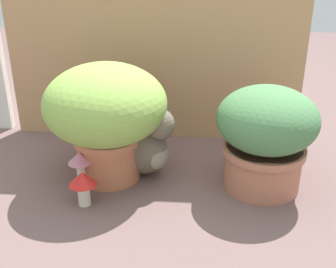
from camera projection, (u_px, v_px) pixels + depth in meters
ground_plane at (144, 192)px, 1.51m from camera, size 6.00×6.00×0.00m
cardboard_backdrop at (154, 33)px, 1.76m from camera, size 1.26×0.03×0.93m
grass_planter at (106, 112)px, 1.50m from camera, size 0.44×0.44×0.43m
leafy_planter at (266, 134)px, 1.46m from camera, size 0.35×0.35×0.37m
cat at (141, 144)px, 1.58m from camera, size 0.34×0.30×0.32m
mushroom_ornament_red at (83, 182)px, 1.40m from camera, size 0.09×0.09×0.12m
mushroom_ornament_pink at (81, 162)px, 1.48m from camera, size 0.08×0.08×0.15m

